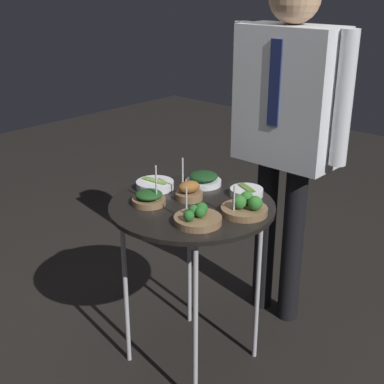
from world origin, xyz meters
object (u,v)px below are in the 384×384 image
Objects in this scene: serving_cart at (192,217)px; bowl_roast_front_center at (189,191)px; bowl_spinach_mid_right at (149,198)px; bowl_asparagus_front_left at (247,192)px; waiter_figure at (287,114)px; bowl_asparagus_near_rim at (155,185)px; bowl_spinach_center at (203,179)px; bowl_broccoli_front_right at (245,207)px; bowl_broccoli_back_right at (197,218)px.

bowl_roast_front_center is at bearing 146.09° from serving_cart.
bowl_spinach_mid_right is at bearing -136.17° from serving_cart.
bowl_spinach_mid_right is at bearing -124.43° from bowl_asparagus_front_left.
bowl_asparagus_front_left is at bearing -82.17° from waiter_figure.
bowl_asparagus_front_left is at bearing 63.83° from serving_cart.
bowl_roast_front_center reaches higher than bowl_asparagus_near_rim.
bowl_roast_front_center is at bearing -68.60° from bowl_spinach_center.
bowl_spinach_center is 0.21m from bowl_asparagus_front_left.
bowl_broccoli_front_right is 0.44m from bowl_asparagus_near_rim.
serving_cart is 5.52× the size of bowl_asparagus_front_left.
bowl_roast_front_center reaches higher than bowl_broccoli_back_right.
bowl_roast_front_center is (-0.04, 0.03, 0.09)m from serving_cart.
bowl_spinach_mid_right is (-0.08, -0.15, -0.01)m from bowl_roast_front_center.
bowl_spinach_mid_right reaches higher than bowl_spinach_center.
serving_cart is 0.25m from bowl_asparagus_front_left.
serving_cart is 0.46× the size of waiter_figure.
bowl_spinach_mid_right is 0.95× the size of bowl_broccoli_back_right.
waiter_figure reaches higher than bowl_asparagus_near_rim.
bowl_broccoli_front_right is at bearing 16.82° from serving_cart.
bowl_asparagus_front_left is 0.08× the size of waiter_figure.
bowl_broccoli_front_right is at bearing 28.44° from bowl_spinach_mid_right.
bowl_spinach_center reaches higher than serving_cart.
bowl_broccoli_back_right is (0.18, -0.15, -0.01)m from bowl_roast_front_center.
bowl_spinach_center is at bearing 86.53° from bowl_spinach_mid_right.
bowl_spinach_center is at bearing -172.02° from bowl_asparagus_front_left.
waiter_figure is (0.29, 0.54, 0.26)m from bowl_asparagus_near_rim.
bowl_roast_front_center and bowl_spinach_mid_right have the same top height.
waiter_figure is at bearing 96.51° from bowl_broccoli_back_right.
bowl_broccoli_back_right reaches higher than bowl_asparagus_front_left.
bowl_asparagus_near_rim reaches higher than bowl_asparagus_front_left.
bowl_roast_front_center is at bearing 61.12° from bowl_spinach_mid_right.
bowl_broccoli_back_right is (0.14, -0.12, 0.08)m from serving_cart.
serving_cart is 0.65m from waiter_figure.
bowl_asparagus_near_rim is at bearing 128.16° from bowl_spinach_mid_right.
bowl_asparagus_near_rim is (-0.36, 0.14, -0.01)m from bowl_broccoli_back_right.
bowl_spinach_mid_right is 0.17m from bowl_asparagus_near_rim.
bowl_asparagus_near_rim is 0.10× the size of waiter_figure.
bowl_spinach_center is (-0.24, 0.31, 0.00)m from bowl_broccoli_back_right.
bowl_broccoli_back_right is 0.99× the size of bowl_broccoli_front_right.
waiter_figure reaches higher than bowl_asparagus_front_left.
bowl_asparagus_front_left is at bearing 125.48° from bowl_broccoli_front_right.
bowl_roast_front_center is 1.05× the size of bowl_asparagus_near_rim.
bowl_spinach_mid_right is (-0.12, -0.12, 0.08)m from serving_cart.
serving_cart is 0.24m from bowl_broccoli_front_right.
bowl_asparagus_front_left reaches higher than serving_cart.
bowl_broccoli_front_right is 1.15× the size of bowl_spinach_center.
waiter_figure is (0.18, 0.67, 0.25)m from bowl_spinach_mid_right.
bowl_spinach_center reaches higher than bowl_asparagus_front_left.
waiter_figure is (-0.08, 0.68, 0.25)m from bowl_broccoli_back_right.
bowl_roast_front_center is at bearing -100.81° from waiter_figure.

